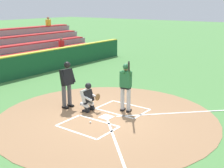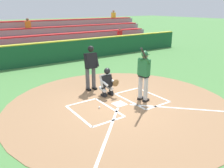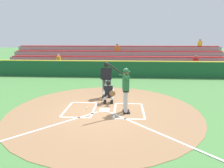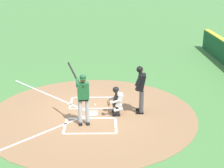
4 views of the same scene
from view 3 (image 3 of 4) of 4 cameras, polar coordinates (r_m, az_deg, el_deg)
The scene contains 9 objects.
ground_plane at distance 8.41m, azimuth -2.27°, elevation -7.71°, with size 120.00×120.00×0.00m, color #4C8442.
dirt_circle at distance 8.40m, azimuth -2.27°, elevation -7.68°, with size 8.00×8.00×0.01m, color #99704C.
home_plate_and_chalk at distance 7.59m, azimuth -2.99°, elevation -9.96°, with size 7.93×4.91×0.01m.
batter at distance 7.80m, azimuth 3.98°, elevation -0.92°, with size 0.89×0.80×2.13m.
catcher at distance 9.11m, azimuth -0.99°, elevation -2.15°, with size 0.60×0.60×1.13m.
plate_umpire at distance 9.91m, azimuth -1.63°, elevation 1.99°, with size 0.60×0.44×1.86m.
baseball at distance 8.60m, azimuth -7.42°, elevation -7.06°, with size 0.07×0.07×0.07m, color white.
backstop_wall at distance 15.51m, azimuth 0.66°, elevation 4.45°, with size 22.00×0.36×1.31m.
bleacher_stand at distance 18.71m, azimuth 1.24°, elevation 6.56°, with size 20.00×4.25×3.00m.
Camera 3 is at (-0.86, 7.81, 2.99)m, focal length 31.06 mm.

